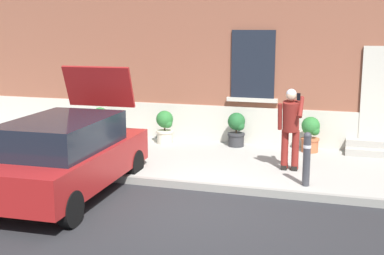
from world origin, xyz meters
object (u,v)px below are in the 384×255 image
planter_charcoal (237,129)px  planter_terracotta (311,133)px  bollard_far_left (116,143)px  planter_olive (101,122)px  bollard_near_person (307,157)px  person_on_phone (291,124)px  hatchback_car_red (66,155)px  planter_cream (165,126)px

planter_charcoal → planter_terracotta: 1.83m
bollard_far_left → planter_charcoal: bollard_far_left is taller
planter_olive → planter_charcoal: bearing=3.7°
bollard_near_person → planter_charcoal: bollard_near_person is taller
bollard_near_person → person_on_phone: bearing=113.8°
hatchback_car_red → planter_charcoal: (2.30, 4.31, -0.19)m
person_on_phone → planter_cream: (-3.38, 1.64, -0.54)m
planter_charcoal → bollard_far_left: bearing=-124.8°
planter_olive → planter_terracotta: 5.50m
person_on_phone → planter_olive: size_ratio=2.03×
bollard_near_person → planter_olive: bollard_near_person is taller
hatchback_car_red → planter_terracotta: (4.13, 4.25, -0.19)m
hatchback_car_red → planter_charcoal: bearing=61.9°
person_on_phone → bollard_near_person: bearing=-66.3°
bollard_near_person → planter_cream: size_ratio=1.22×
hatchback_car_red → person_on_phone: hatchback_car_red is taller
bollard_near_person → bollard_far_left: 3.95m
planter_cream → planter_charcoal: same height
bollard_near_person → planter_charcoal: (-1.97, 2.84, -0.11)m
bollard_far_left → planter_cream: bearing=86.9°
hatchback_car_red → person_on_phone: size_ratio=2.36×
planter_cream → planter_terracotta: same height
bollard_far_left → planter_olive: 3.11m
planter_charcoal → planter_cream: bearing=-172.6°
planter_olive → person_on_phone: bearing=-17.4°
planter_cream → planter_charcoal: bearing=7.4°
bollard_far_left → person_on_phone: bearing=15.4°
bollard_far_left → hatchback_car_red: bearing=-102.4°
person_on_phone → planter_terracotta: bearing=80.7°
bollard_far_left → planter_olive: bollard_far_left is taller
planter_olive → hatchback_car_red: bearing=-71.4°
bollard_far_left → person_on_phone: 3.68m
bollard_near_person → planter_olive: (-5.64, 2.61, -0.11)m
hatchback_car_red → planter_cream: 4.11m
hatchback_car_red → planter_olive: size_ratio=4.79×
hatchback_car_red → bollard_far_left: 1.51m
person_on_phone → planter_terracotta: size_ratio=2.03×
bollard_near_person → planter_terracotta: (-0.14, 2.78, -0.11)m
bollard_far_left → planter_cream: bollard_far_left is taller
person_on_phone → planter_olive: 5.49m
bollard_near_person → bollard_far_left: same height
bollard_near_person → planter_olive: size_ratio=1.22×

